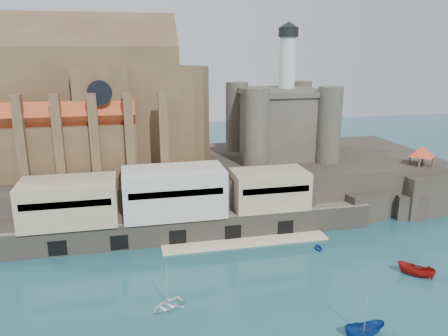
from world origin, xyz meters
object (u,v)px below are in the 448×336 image
boat_2 (364,335)px  pavilion (422,152)px  church (93,107)px  castle_keep (280,119)px

boat_2 → pavilion: bearing=-40.2°
church → pavilion: 68.65m
pavilion → boat_2: 50.61m
pavilion → castle_keep: bearing=149.8°
church → castle_keep: bearing=-1.1°
castle_keep → pavilion: 30.50m
church → boat_2: (33.20, -52.12, -22.13)m
castle_keep → pavilion: (25.92, -15.08, -5.59)m
castle_keep → pavilion: bearing=-30.2°
church → castle_keep: church is taller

